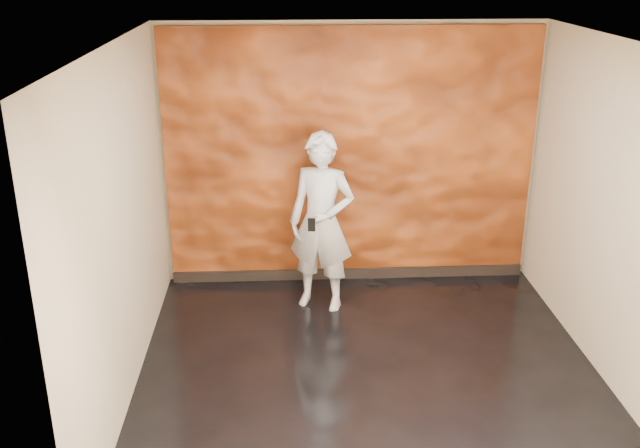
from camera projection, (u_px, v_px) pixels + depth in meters
The scene contains 5 objects.
room at pixel (373, 223), 5.72m from camera, with size 4.02×4.02×2.81m.
feature_wall at pixel (350, 159), 7.55m from camera, with size 3.90×0.06×2.75m, color #CA5C1E.
baseboard at pixel (349, 273), 7.99m from camera, with size 3.90×0.04×0.12m, color black.
man at pixel (322, 223), 7.09m from camera, with size 0.66×0.44×1.82m, color #A8ACB8.
phone at pixel (312, 225), 6.85m from camera, with size 0.07×0.01×0.14m, color black.
Camera 1 is at (-0.72, -5.31, 3.44)m, focal length 40.00 mm.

